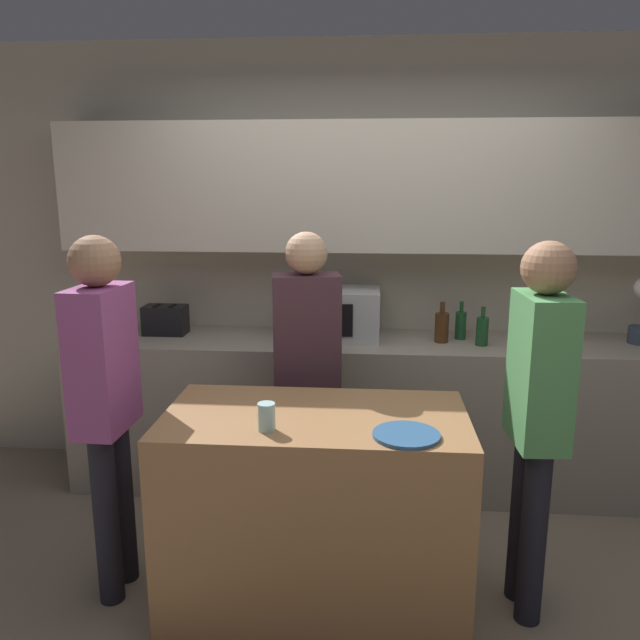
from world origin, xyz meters
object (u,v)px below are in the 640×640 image
person_left (105,389)px  toaster (165,320)px  bottle_0 (442,327)px  plate_on_island (406,435)px  cup_0 (266,417)px  person_center (307,361)px  person_right (538,401)px  microwave (336,313)px  bottle_2 (482,331)px  bottle_1 (461,325)px

person_left → toaster: bearing=-172.3°
bottle_0 → plate_on_island: 1.42m
cup_0 → person_center: (0.08, 0.79, 0.00)m
person_right → microwave: bearing=34.5°
toaster → bottle_2: (1.92, -0.12, -0.00)m
bottle_0 → bottle_1: bottle_0 is taller
person_left → person_right: size_ratio=1.01×
person_right → person_center: bearing=58.6°
microwave → plate_on_island: microwave is taller
bottle_2 → plate_on_island: 1.42m
microwave → person_left: (-0.94, -1.21, -0.10)m
plate_on_island → microwave: bearing=103.6°
bottle_0 → person_left: size_ratio=0.15×
plate_on_island → bottle_0: bearing=78.6°
person_right → bottle_2: bearing=-0.2°
bottle_2 → plate_on_island: size_ratio=0.88×
person_left → plate_on_island: bearing=81.2°
bottle_1 → person_center: (-0.87, -0.66, -0.05)m
toaster → plate_on_island: (1.42, -1.45, -0.10)m
microwave → cup_0: (-0.20, -1.42, -0.12)m
plate_on_island → person_center: (-0.47, 0.81, 0.05)m
bottle_0 → cup_0: bottle_0 is taller
toaster → bottle_0: 1.70m
microwave → toaster: size_ratio=2.00×
bottle_1 → cup_0: 1.73m
person_left → person_center: person_left is taller
microwave → bottle_0: bearing=-5.5°
bottle_1 → plate_on_island: 1.53m
bottle_1 → cup_0: size_ratio=2.07×
toaster → person_center: 1.14m
plate_on_island → person_left: person_left is taller
bottle_2 → person_left: (-1.80, -1.09, -0.04)m
toaster → bottle_1: 1.82m
bottle_2 → person_center: 1.10m
microwave → bottle_1: 0.75m
bottle_1 → plate_on_island: bottle_1 is taller
person_left → bottle_2: bearing=122.9°
bottle_1 → person_right: size_ratio=0.14×
person_right → bottle_1: bearing=4.4°
bottle_0 → toaster: bearing=177.9°
cup_0 → person_right: bearing=12.0°
microwave → bottle_2: size_ratio=2.27×
microwave → person_right: bearing=-52.9°
cup_0 → person_left: (-0.75, 0.22, 0.02)m
microwave → toaster: bearing=179.9°
person_left → person_center: 1.00m
cup_0 → person_right: person_right is taller
plate_on_island → cup_0: 0.55m
person_center → toaster: bearing=-42.9°
bottle_0 → bottle_1: size_ratio=1.05×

